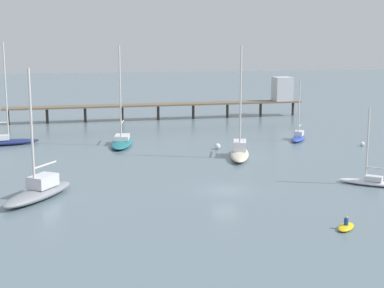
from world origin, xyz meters
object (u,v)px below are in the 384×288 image
object	(u,v)px
sailboat_white	(369,180)
sailboat_cream	(240,151)
sailboat_blue	(299,136)
dinghy_yellow	(346,226)
mooring_buoy_near	(362,144)
sailboat_navy	(5,140)
sailboat_gray	(39,190)
pier	(215,98)
sailboat_teal	(122,140)
mooring_buoy_outer	(217,146)

from	to	relation	value
sailboat_white	sailboat_cream	xyz separation A→B (m)	(-9.72, 16.42, 0.35)
sailboat_blue	dinghy_yellow	xyz separation A→B (m)	(-11.36, -39.66, -0.42)
sailboat_blue	mooring_buoy_near	size ratio (longest dim) A/B	14.10
sailboat_navy	dinghy_yellow	bearing A→B (deg)	-53.78
sailboat_navy	sailboat_gray	size ratio (longest dim) A/B	1.16
sailboat_gray	sailboat_blue	bearing A→B (deg)	34.79
pier	sailboat_teal	world-z (taller)	sailboat_teal
mooring_buoy_outer	mooring_buoy_near	bearing A→B (deg)	-4.75
sailboat_gray	mooring_buoy_near	xyz separation A→B (m)	(44.18, 19.35, -0.54)
mooring_buoy_near	pier	bearing A→B (deg)	113.51
sailboat_navy	sailboat_blue	xyz separation A→B (m)	(43.66, -4.43, -0.15)
sailboat_navy	mooring_buoy_outer	xyz separation A→B (m)	(29.84, -8.92, -0.37)
sailboat_navy	sailboat_cream	world-z (taller)	sailboat_navy
pier	sailboat_blue	xyz separation A→B (m)	(6.87, -26.44, -3.29)
sailboat_teal	mooring_buoy_near	xyz separation A→B (m)	(34.19, -7.45, -0.38)
sailboat_teal	mooring_buoy_near	bearing A→B (deg)	-12.30
sailboat_navy	pier	bearing A→B (deg)	30.89
dinghy_yellow	mooring_buoy_near	size ratio (longest dim) A/B	4.09
sailboat_teal	sailboat_blue	bearing A→B (deg)	-2.58
mooring_buoy_near	sailboat_blue	bearing A→B (deg)	139.64
sailboat_navy	sailboat_blue	size ratio (longest dim) A/B	1.63
sailboat_cream	mooring_buoy_near	world-z (taller)	sailboat_cream
sailboat_cream	mooring_buoy_near	xyz separation A→B (m)	(19.62, 4.26, -0.59)
dinghy_yellow	mooring_buoy_near	xyz separation A→B (m)	(18.70, 33.42, 0.11)
sailboat_navy	mooring_buoy_outer	distance (m)	31.14
sailboat_white	dinghy_yellow	distance (m)	15.49
sailboat_teal	sailboat_gray	bearing A→B (deg)	-110.43
pier	mooring_buoy_outer	xyz separation A→B (m)	(-6.95, -30.92, -3.51)
sailboat_gray	mooring_buoy_near	bearing A→B (deg)	23.65
sailboat_gray	sailboat_teal	xyz separation A→B (m)	(9.99, 26.80, -0.15)
mooring_buoy_outer	sailboat_white	bearing A→B (deg)	-63.34
pier	sailboat_cream	world-z (taller)	sailboat_cream
pier	sailboat_teal	distance (m)	32.34
mooring_buoy_outer	sailboat_teal	bearing A→B (deg)	156.39
sailboat_white	sailboat_navy	bearing A→B (deg)	142.66
sailboat_blue	pier	bearing A→B (deg)	104.57
sailboat_navy	mooring_buoy_outer	world-z (taller)	sailboat_navy
mooring_buoy_near	sailboat_cream	bearing A→B (deg)	-167.74
dinghy_yellow	sailboat_white	bearing A→B (deg)	55.33
dinghy_yellow	mooring_buoy_near	distance (m)	38.30
sailboat_navy	sailboat_teal	distance (m)	17.11
sailboat_gray	sailboat_blue	size ratio (longest dim) A/B	1.40
sailboat_navy	sailboat_white	world-z (taller)	sailboat_navy
sailboat_gray	sailboat_white	world-z (taller)	sailboat_gray
mooring_buoy_near	sailboat_gray	bearing A→B (deg)	-156.35
sailboat_navy	sailboat_gray	bearing A→B (deg)	-77.20
sailboat_teal	mooring_buoy_outer	size ratio (longest dim) A/B	17.38
sailboat_white	sailboat_blue	distance (m)	27.05
sailboat_teal	sailboat_navy	bearing A→B (deg)	169.14
sailboat_teal	sailboat_blue	world-z (taller)	sailboat_teal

